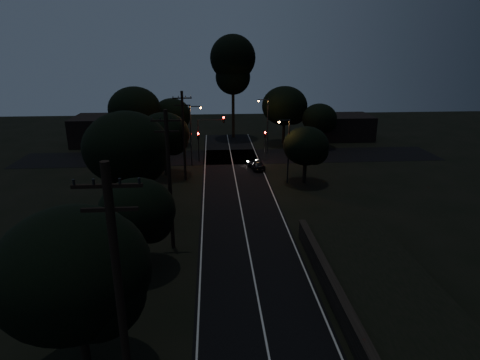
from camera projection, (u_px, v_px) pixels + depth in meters
road_surface at (236, 181)px, 47.80m from camera, size 60.00×70.00×0.03m
retaining_wall at (411, 334)px, 21.54m from camera, size 6.93×26.00×1.60m
utility_pole_near at (122, 318)px, 14.10m from camera, size 2.20×0.30×12.00m
utility_pole_mid at (169, 179)px, 30.33m from camera, size 2.20×0.30×11.00m
utility_pole_far at (184, 135)px, 46.48m from camera, size 2.20×0.30×10.50m
tree_left_a at (78, 276)px, 17.75m from camera, size 6.93×6.93×8.76m
tree_left_b at (140, 213)px, 27.71m from camera, size 5.31×5.31×6.75m
tree_left_c at (129, 150)px, 36.32m from camera, size 7.80×7.80×9.85m
tree_left_d at (166, 135)px, 48.24m from camera, size 6.16×6.16×7.81m
tree_far_nw at (173, 115)px, 63.40m from camera, size 5.90×5.90×7.48m
tree_far_w at (136, 110)px, 58.79m from camera, size 7.61×7.61×9.71m
tree_far_ne at (286, 107)px, 64.21m from camera, size 7.30×7.30×9.23m
tree_far_e at (321, 119)px, 62.24m from camera, size 5.39×5.39×6.83m
tree_right_a at (308, 147)px, 45.81m from camera, size 5.23×5.23×6.65m
tall_pine at (233, 64)px, 66.49m from camera, size 7.54×7.54×17.13m
building_left at (106, 130)px, 65.50m from camera, size 10.00×8.00×4.40m
building_right at (344, 127)px, 69.17m from camera, size 9.00×7.00×4.00m
signal_left at (198, 141)px, 54.97m from camera, size 0.28×0.35×4.10m
signal_right at (265, 140)px, 55.58m from camera, size 0.28×0.35×4.10m
signal_mast at (210, 130)px, 54.61m from camera, size 3.70×0.35×6.25m
streetlight_a at (192, 131)px, 52.47m from camera, size 1.66×0.26×8.00m
streetlight_b at (266, 122)px, 58.85m from camera, size 1.66×0.26×8.00m
streetlight_c at (287, 147)px, 45.74m from camera, size 1.46×0.26×7.50m
car at (256, 164)px, 52.13m from camera, size 2.30×3.95×1.26m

